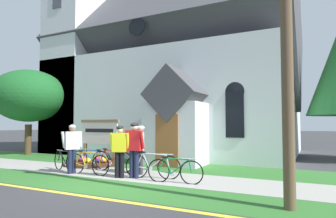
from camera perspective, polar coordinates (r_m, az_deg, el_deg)
name	(u,v)px	position (r m, az deg, el deg)	size (l,w,h in m)	color
ground	(170,167)	(11.89, 0.32, -11.18)	(140.00, 140.00, 0.00)	#333335
sidewalk_slab	(82,170)	(11.57, -16.30, -11.27)	(32.00, 2.11, 0.01)	#99968E
grass_verge	(38,179)	(10.26, -23.85, -12.23)	(32.00, 1.76, 0.01)	#2D6628
church_lawn	(120,163)	(13.39, -9.26, -10.19)	(24.00, 2.64, 0.01)	#2D6628
curb_paint_stripe	(7,185)	(9.65, -28.69, -12.75)	(28.00, 0.16, 0.01)	yellow
church_building	(169,74)	(18.49, 0.12, 6.70)	(14.22, 10.81, 12.68)	silver
church_sign	(100,134)	(13.21, -13.10, -4.67)	(2.08, 0.18, 1.90)	#7F6047
flower_bed	(92,163)	(12.97, -14.39, -10.03)	(2.35, 2.35, 0.34)	#382319
bicycle_orange	(175,171)	(8.71, 1.27, -11.82)	(1.70, 0.22, 0.78)	black
bicycle_silver	(88,164)	(10.47, -15.26, -10.16)	(1.75, 0.08, 0.82)	black
bicycle_white	(91,159)	(11.82, -14.59, -9.35)	(1.78, 0.14, 0.77)	black
bicycle_red	(152,166)	(9.42, -3.03, -10.98)	(1.76, 0.45, 0.86)	black
bicycle_blue	(65,161)	(11.49, -19.34, -9.45)	(1.63, 0.61, 0.81)	black
bicycle_black	(112,161)	(10.95, -10.82, -9.80)	(1.75, 0.12, 0.84)	black
cyclist_in_yellow_jersey	(72,145)	(10.76, -18.05, -6.59)	(0.43, 0.63, 1.69)	#191E38
cyclist_in_orange_jersey	(134,145)	(9.42, -6.55, -6.95)	(0.68, 0.30, 1.76)	#191E38
cyclist_in_red_jersey	(120,147)	(9.56, -9.33, -7.30)	(0.65, 0.33, 1.66)	black
cyclist_in_white_jersey	(141,146)	(10.20, -5.28, -7.08)	(0.40, 0.68, 1.65)	#2D2D33
yard_deciduous_tree	(29,96)	(18.48, -25.27, 2.27)	(4.08, 4.08, 4.77)	#4C3823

